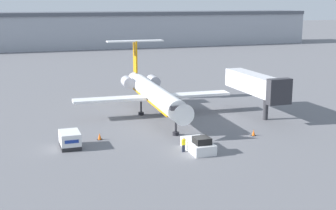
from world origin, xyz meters
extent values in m
plane|color=slate|center=(0.00, 0.00, 0.00)|extent=(600.00, 600.00, 0.00)
cube|color=#9EA3AD|center=(0.00, 120.00, 5.55)|extent=(180.00, 16.00, 11.10)
cube|color=#4C515B|center=(0.00, 120.00, 11.70)|extent=(180.00, 16.80, 1.20)
cylinder|color=white|center=(0.54, 16.73, 3.23)|extent=(3.47, 21.46, 2.57)
cone|color=white|center=(0.04, 5.03, 3.23)|extent=(2.65, 2.16, 2.57)
cube|color=black|center=(0.08, 5.85, 3.68)|extent=(2.21, 0.79, 0.44)
cone|color=white|center=(1.05, 28.81, 3.23)|extent=(2.43, 2.92, 2.31)
cube|color=orange|center=(0.54, 16.73, 2.40)|extent=(3.12, 19.31, 0.20)
cube|color=white|center=(6.88, 17.53, 2.66)|extent=(10.12, 2.81, 0.36)
cube|color=white|center=(-5.71, 18.06, 2.66)|extent=(10.12, 2.81, 0.36)
cylinder|color=#ADADB7|center=(2.97, 25.61, 3.56)|extent=(1.84, 2.86, 1.72)
cylinder|color=#ADADB7|center=(-1.14, 25.78, 3.56)|extent=(1.84, 2.86, 1.72)
cube|color=orange|center=(1.07, 29.38, 7.08)|extent=(0.33, 2.21, 5.11)
cube|color=white|center=(1.07, 29.38, 9.63)|extent=(9.27, 2.19, 0.20)
cylinder|color=black|center=(0.13, 7.05, 0.98)|extent=(0.24, 0.24, 1.95)
cylinder|color=black|center=(0.13, 7.05, 0.20)|extent=(0.80, 0.80, 0.40)
cylinder|color=black|center=(-1.06, 18.46, 0.98)|extent=(0.24, 0.24, 1.95)
cylinder|color=black|center=(-1.06, 18.46, 0.20)|extent=(0.80, 0.80, 0.40)
cylinder|color=black|center=(2.28, 18.32, 0.98)|extent=(0.24, 0.24, 1.95)
cylinder|color=black|center=(2.28, 18.32, 0.20)|extent=(0.80, 0.80, 0.40)
cube|color=silver|center=(0.40, 0.62, 0.55)|extent=(2.36, 4.76, 1.10)
cube|color=black|center=(0.40, -0.43, 1.45)|extent=(1.65, 1.71, 0.70)
cube|color=black|center=(0.40, 2.90, 0.39)|extent=(2.12, 0.30, 0.66)
cube|color=#232326|center=(-12.68, 6.24, 0.23)|extent=(2.14, 3.20, 0.45)
cube|color=silver|center=(-12.68, 6.24, 1.13)|extent=(2.14, 3.20, 1.36)
cube|color=navy|center=(-12.68, 4.62, 1.13)|extent=(1.50, 0.04, 0.36)
cube|color=#232838|center=(-1.26, 0.72, 0.39)|extent=(0.32, 0.20, 0.79)
cube|color=yellow|center=(-1.26, 0.72, 1.10)|extent=(0.40, 0.24, 0.62)
sphere|color=tan|center=(-1.26, 0.72, 1.52)|extent=(0.23, 0.23, 0.23)
cube|color=black|center=(-9.00, 8.19, 0.02)|extent=(0.59, 0.59, 0.04)
cone|color=orange|center=(-9.00, 8.19, 0.43)|extent=(0.42, 0.42, 0.77)
cube|color=black|center=(9.00, 3.83, 0.02)|extent=(0.54, 0.54, 0.04)
cone|color=orange|center=(9.00, 3.83, 0.41)|extent=(0.39, 0.39, 0.74)
cylinder|color=#2D2D33|center=(14.38, 10.28, 1.60)|extent=(0.70, 0.70, 3.20)
cube|color=silver|center=(14.38, 14.08, 4.50)|extent=(2.60, 12.67, 2.60)
cube|color=#2D2D33|center=(14.38, 7.15, 4.50)|extent=(3.20, 1.20, 3.38)
camera|label=1|loc=(-18.42, -44.45, 15.95)|focal=50.00mm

